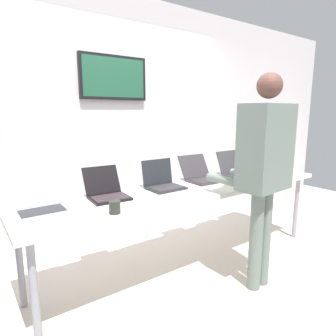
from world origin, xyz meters
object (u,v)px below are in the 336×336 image
object	(u,v)px
person	(264,162)
coffee_mug	(115,207)
workbench	(189,193)
laptop_station_3	(201,175)
laptop_station_4	(237,169)
laptop_station_1	(107,191)
laptop_station_2	(163,182)
equipment_box	(266,156)
laptop_station_0	(39,204)

from	to	relation	value
person	coffee_mug	world-z (taller)	person
workbench	coffee_mug	world-z (taller)	coffee_mug
laptop_station_3	laptop_station_4	world-z (taller)	laptop_station_4
laptop_station_4	laptop_station_1	bearing A→B (deg)	179.39
laptop_station_2	equipment_box	bearing A→B (deg)	-1.20
workbench	person	bearing A→B (deg)	-67.21
laptop_station_2	laptop_station_3	size ratio (longest dim) A/B	0.80
workbench	laptop_station_1	xyz separation A→B (m)	(-0.77, 0.15, 0.11)
equipment_box	laptop_station_4	world-z (taller)	equipment_box
laptop_station_4	person	world-z (taller)	person
coffee_mug	laptop_station_3	bearing A→B (deg)	18.88
laptop_station_4	equipment_box	bearing A→B (deg)	-4.06
laptop_station_2	coffee_mug	bearing A→B (deg)	-150.51
workbench	laptop_station_3	xyz separation A→B (m)	(0.29, 0.15, 0.11)
laptop_station_0	laptop_station_3	distance (m)	1.59
workbench	laptop_station_4	world-z (taller)	laptop_station_4
laptop_station_1	laptop_station_4	distance (m)	1.58
laptop_station_1	workbench	bearing A→B (deg)	-10.90
workbench	person	xyz separation A→B (m)	(0.26, -0.62, 0.35)
equipment_box	laptop_station_3	xyz separation A→B (m)	(-0.99, 0.05, -0.12)
person	laptop_station_1	bearing A→B (deg)	143.16
laptop_station_4	person	xyz separation A→B (m)	(-0.55, -0.75, 0.24)
laptop_station_2	person	distance (m)	0.92
equipment_box	laptop_station_0	world-z (taller)	equipment_box
workbench	coffee_mug	bearing A→B (deg)	-164.19
laptop_station_1	laptop_station_0	bearing A→B (deg)	-176.85
person	coffee_mug	bearing A→B (deg)	162.00
coffee_mug	laptop_station_0	bearing A→B (deg)	138.35
coffee_mug	laptop_station_4	bearing A→B (deg)	12.64
equipment_box	laptop_station_4	xyz separation A→B (m)	(-0.47, 0.03, -0.11)
laptop_station_0	laptop_station_1	bearing A→B (deg)	3.15
equipment_box	laptop_station_4	distance (m)	0.48
laptop_station_0	laptop_station_3	size ratio (longest dim) A/B	0.83
laptop_station_0	coffee_mug	xyz separation A→B (m)	(0.41, -0.37, -0.01)
laptop_station_0	laptop_station_2	world-z (taller)	laptop_station_2
workbench	laptop_station_3	world-z (taller)	laptop_station_3
equipment_box	laptop_station_2	world-z (taller)	equipment_box
laptop_station_2	coffee_mug	distance (m)	0.77
laptop_station_2	laptop_station_4	xyz separation A→B (m)	(1.03, 0.00, -0.00)
laptop_station_1	laptop_station_4	size ratio (longest dim) A/B	1.05
workbench	coffee_mug	distance (m)	0.92
person	laptop_station_3	bearing A→B (deg)	87.90
workbench	laptop_station_0	xyz separation A→B (m)	(-1.30, 0.12, 0.10)
laptop_station_1	coffee_mug	world-z (taller)	laptop_station_1
laptop_station_0	laptop_station_3	xyz separation A→B (m)	(1.59, 0.03, 0.00)
workbench	laptop_station_0	distance (m)	1.31
laptop_station_4	person	size ratio (longest dim) A/B	0.21
laptop_station_2	laptop_station_4	bearing A→B (deg)	0.10
laptop_station_1	person	size ratio (longest dim) A/B	0.22
laptop_station_3	coffee_mug	world-z (taller)	laptop_station_3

